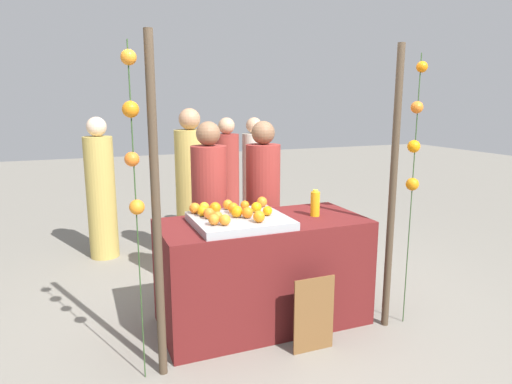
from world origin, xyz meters
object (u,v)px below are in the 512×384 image
Objects in this scene: orange_1 at (256,207)px; vendor_left at (210,216)px; orange_0 at (218,216)px; vendor_right at (263,212)px; chalkboard_sign at (313,315)px; stall_counter at (263,272)px; juice_bottle at (315,204)px.

orange_1 is 0.72m from vendor_left.
orange_0 is 0.05× the size of vendor_right.
vendor_left is 1.00× the size of vendor_right.
stall_counter is at bearing 106.82° from chalkboard_sign.
stall_counter is 1.02× the size of vendor_right.
vendor_right reaches higher than juice_bottle.
stall_counter is at bearing 15.07° from orange_0.
stall_counter is 0.67m from orange_0.
orange_0 is 0.86m from juice_bottle.
vendor_right reaches higher than orange_0.
vendor_left reaches higher than orange_1.
juice_bottle is at bearing -7.26° from orange_1.
vendor_right is at bearing 67.37° from stall_counter.
vendor_left reaches higher than juice_bottle.
vendor_right is at bearing 84.63° from chalkboard_sign.
chalkboard_sign is at bearing -70.27° from orange_1.
orange_1 is 0.74m from vendor_right.
orange_1 reaches higher than chalkboard_sign.
chalkboard_sign is (0.17, -0.55, -0.15)m from stall_counter.
vendor_left reaches higher than vendor_right.
orange_0 reaches higher than chalkboard_sign.
orange_0 is at bearing -101.92° from vendor_left.
orange_0 is 0.34× the size of juice_bottle.
vendor_left is (-0.24, 0.70, 0.32)m from stall_counter.
stall_counter is 0.59m from chalkboard_sign.
stall_counter is at bearing -112.63° from vendor_right.
juice_bottle is 0.38× the size of chalkboard_sign.
vendor_left is (0.17, 0.81, -0.21)m from orange_0.
orange_0 reaches higher than stall_counter.
orange_0 is at bearing -164.93° from stall_counter.
vendor_left is (-0.40, 1.24, 0.47)m from chalkboard_sign.
orange_0 is at bearing -131.32° from vendor_right.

